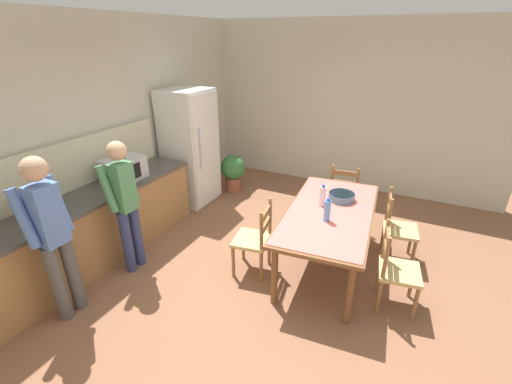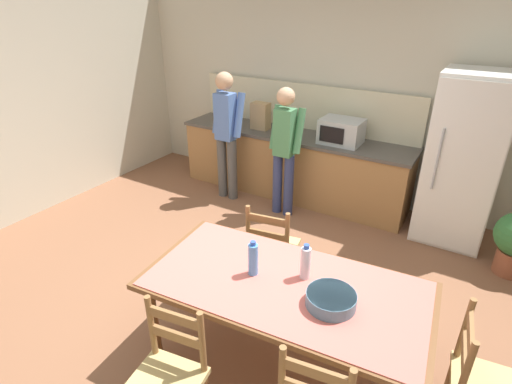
% 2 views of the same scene
% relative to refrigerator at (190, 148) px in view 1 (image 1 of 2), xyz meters
% --- Properties ---
extents(ground_plane, '(8.32, 8.32, 0.00)m').
position_rel_refrigerator_xyz_m(ground_plane, '(-1.39, -2.19, -0.93)').
color(ground_plane, brown).
extents(wall_back, '(6.52, 0.12, 2.90)m').
position_rel_refrigerator_xyz_m(wall_back, '(-1.39, 0.47, 0.52)').
color(wall_back, beige).
rests_on(wall_back, ground).
extents(wall_right, '(0.12, 5.20, 2.90)m').
position_rel_refrigerator_xyz_m(wall_right, '(1.87, -2.19, 0.52)').
color(wall_right, beige).
rests_on(wall_right, ground).
extents(kitchen_counter, '(3.18, 0.66, 0.88)m').
position_rel_refrigerator_xyz_m(kitchen_counter, '(-2.05, 0.04, -0.49)').
color(kitchen_counter, '#9E7042').
rests_on(kitchen_counter, ground).
extents(counter_splashback, '(3.14, 0.03, 0.60)m').
position_rel_refrigerator_xyz_m(counter_splashback, '(-2.05, 0.35, 0.25)').
color(counter_splashback, beige).
rests_on(counter_splashback, kitchen_counter).
extents(refrigerator, '(0.72, 0.73, 1.87)m').
position_rel_refrigerator_xyz_m(refrigerator, '(0.00, 0.00, 0.00)').
color(refrigerator, white).
rests_on(refrigerator, ground).
extents(microwave, '(0.50, 0.39, 0.30)m').
position_rel_refrigerator_xyz_m(microwave, '(-1.39, 0.02, 0.10)').
color(microwave, '#B2B7BC').
rests_on(microwave, kitchen_counter).
extents(paper_bag, '(0.24, 0.16, 0.36)m').
position_rel_refrigerator_xyz_m(paper_bag, '(-2.53, 0.01, 0.13)').
color(paper_bag, tan).
rests_on(paper_bag, kitchen_counter).
extents(dining_table, '(2.03, 1.14, 0.76)m').
position_rel_refrigerator_xyz_m(dining_table, '(-0.80, -2.59, -0.25)').
color(dining_table, brown).
rests_on(dining_table, ground).
extents(bottle_near_centre, '(0.07, 0.07, 0.27)m').
position_rel_refrigerator_xyz_m(bottle_near_centre, '(-1.04, -2.61, -0.05)').
color(bottle_near_centre, '#4C8ED6').
rests_on(bottle_near_centre, dining_table).
extents(bottle_off_centre, '(0.07, 0.07, 0.27)m').
position_rel_refrigerator_xyz_m(bottle_off_centre, '(-0.71, -2.46, -0.05)').
color(bottle_off_centre, silver).
rests_on(bottle_off_centre, dining_table).
extents(serving_bowl, '(0.32, 0.32, 0.09)m').
position_rel_refrigerator_xyz_m(serving_bowl, '(-0.45, -2.63, -0.13)').
color(serving_bowl, slate).
rests_on(serving_bowl, dining_table).
extents(chair_side_far_left, '(0.48, 0.46, 0.91)m').
position_rel_refrigerator_xyz_m(chair_side_far_left, '(-1.30, -1.86, -0.49)').
color(chair_side_far_left, olive).
rests_on(chair_side_far_left, ground).
extents(chair_side_near_left, '(0.48, 0.46, 0.91)m').
position_rel_refrigerator_xyz_m(chair_side_near_left, '(-1.16, -3.40, -0.49)').
color(chair_side_near_left, olive).
rests_on(chair_side_near_left, ground).
extents(chair_head_end, '(0.45, 0.46, 0.91)m').
position_rel_refrigerator_xyz_m(chair_head_end, '(0.47, -2.47, -0.49)').
color(chair_head_end, olive).
rests_on(chair_head_end, ground).
extents(chair_side_near_right, '(0.47, 0.46, 0.91)m').
position_rel_refrigerator_xyz_m(chair_side_near_right, '(-0.29, -3.32, -0.49)').
color(chair_side_near_right, olive).
rests_on(chair_side_near_right, ground).
extents(person_at_sink, '(0.43, 0.29, 1.69)m').
position_rel_refrigerator_xyz_m(person_at_sink, '(-2.75, -0.48, 0.02)').
color(person_at_sink, '#4C4C4C').
rests_on(person_at_sink, ground).
extents(person_at_counter, '(0.40, 0.28, 1.60)m').
position_rel_refrigerator_xyz_m(person_at_counter, '(-1.89, -0.50, -0.03)').
color(person_at_counter, navy).
rests_on(person_at_counter, ground).
extents(potted_plant, '(0.44, 0.44, 0.67)m').
position_rel_refrigerator_xyz_m(potted_plant, '(0.64, -0.43, -0.55)').
color(potted_plant, brown).
rests_on(potted_plant, ground).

